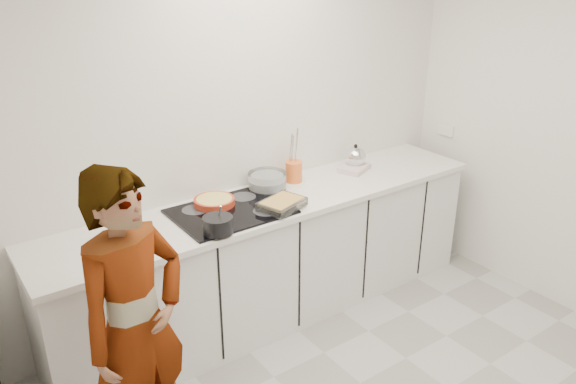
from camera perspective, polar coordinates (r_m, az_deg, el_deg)
wall_back at (r=3.90m, az=-4.13°, el=6.11°), size 3.60×0.00×2.60m
wall_left at (r=1.95m, az=-25.44°, el=-14.71°), size 0.00×3.20×2.60m
base_cabinets at (r=4.00m, az=-1.35°, el=-6.94°), size 3.20×0.58×0.87m
countertop at (r=3.79m, az=-1.41°, el=-0.96°), size 3.24×0.64×0.04m
hob at (r=3.60m, az=-5.85°, el=-1.98°), size 0.72×0.54×0.01m
tart_dish at (r=3.68m, az=-7.50°, el=-0.93°), size 0.35×0.35×0.04m
saucepan at (r=3.30m, az=-7.13°, el=-3.32°), size 0.22×0.22×0.17m
baking_dish at (r=3.60m, az=-0.62°, el=-1.18°), size 0.34×0.29×0.06m
mixing_bowl at (r=3.92m, az=-2.12°, el=1.05°), size 0.35×0.35×0.12m
tea_towel at (r=4.30m, az=6.74°, el=2.42°), size 0.29×0.25×0.04m
kettle at (r=4.34m, az=6.84°, el=3.45°), size 0.17×0.17×0.19m
utensil_crock at (r=4.05m, az=0.59°, el=2.08°), size 0.14×0.14×0.15m
cook at (r=2.81m, az=-15.19°, el=-13.16°), size 0.68×0.56×1.61m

